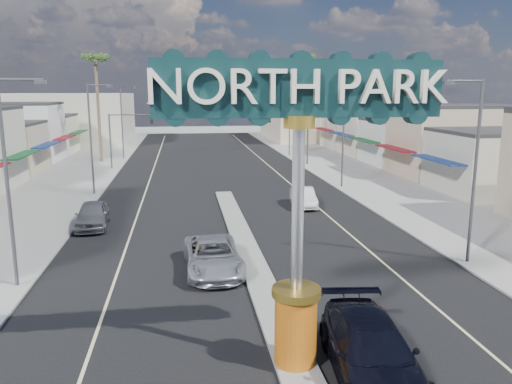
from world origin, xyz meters
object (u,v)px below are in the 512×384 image
object	(u,v)px
streetlight_l_near	(10,173)
car_parked_left	(92,215)
streetlight_r_mid	(342,130)
streetlight_r_far	(288,117)
palm_right_far	(305,63)
suv_right	(371,351)
streetlight_l_far	(123,119)
traffic_signal_left	(127,130)
gateway_sign	(298,180)
traffic_signal_right	(292,128)
car_parked_right	(303,197)
palm_right_mid	(301,75)
suv_left	(213,256)
streetlight_l_mid	(92,133)
palm_left_far	(95,64)
streetlight_r_near	(473,163)

from	to	relation	value
streetlight_l_near	car_parked_left	world-z (taller)	streetlight_l_near
streetlight_r_mid	streetlight_r_far	size ratio (longest dim) A/B	1.00
palm_right_far	suv_right	xyz separation A→B (m)	(-12.91, -60.94, -11.52)
streetlight_l_far	traffic_signal_left	bearing A→B (deg)	-81.14
streetlight_l_far	streetlight_r_mid	xyz separation A→B (m)	(20.87, -22.00, 0.00)
gateway_sign	streetlight_l_near	size ratio (longest dim) A/B	1.02
traffic_signal_right	gateway_sign	bearing A→B (deg)	-102.33
streetlight_l_near	car_parked_right	distance (m)	21.27
streetlight_l_far	palm_right_mid	xyz separation A→B (m)	(23.43, 4.00, 5.54)
streetlight_l_near	palm_right_mid	distance (m)	51.92
car_parked_right	suv_left	bearing A→B (deg)	-116.65
car_parked_right	traffic_signal_left	bearing A→B (deg)	129.53
streetlight_l_mid	streetlight_r_mid	distance (m)	20.87
car_parked_right	streetlight_l_far	bearing A→B (deg)	123.16
streetlight_l_mid	streetlight_l_far	bearing A→B (deg)	90.00
streetlight_l_far	car_parked_left	size ratio (longest dim) A/B	1.90
traffic_signal_left	car_parked_right	distance (m)	25.54
palm_left_far	suv_left	bearing A→B (deg)	-74.34
palm_left_far	traffic_signal_right	bearing A→B (deg)	-15.15
suv_right	car_parked_right	distance (m)	22.60
streetlight_l_near	palm_left_far	size ratio (longest dim) A/B	0.69
palm_right_far	streetlight_l_far	bearing A→B (deg)	-158.54
streetlight_r_far	streetlight_r_near	bearing A→B (deg)	-90.00
car_parked_left	traffic_signal_left	bearing A→B (deg)	87.12
streetlight_l_near	streetlight_l_far	distance (m)	42.00
traffic_signal_left	palm_left_far	bearing A→B (deg)	122.43
gateway_sign	streetlight_r_far	size ratio (longest dim) A/B	1.02
gateway_sign	palm_right_mid	distance (m)	55.76
streetlight_l_far	car_parked_left	world-z (taller)	streetlight_l_far
traffic_signal_right	car_parked_left	xyz separation A→B (m)	(-18.18, -24.29, -3.47)
traffic_signal_left	streetlight_l_far	world-z (taller)	streetlight_l_far
streetlight_r_mid	car_parked_left	world-z (taller)	streetlight_r_mid
streetlight_r_near	streetlight_r_mid	size ratio (longest dim) A/B	1.00
streetlight_r_mid	traffic_signal_left	bearing A→B (deg)	144.50
traffic_signal_left	streetlight_r_near	size ratio (longest dim) A/B	0.67
car_parked_right	palm_right_mid	bearing A→B (deg)	81.08
gateway_sign	palm_left_far	xyz separation A→B (m)	(-13.00, 48.02, 5.57)
gateway_sign	streetlight_r_near	size ratio (longest dim) A/B	1.02
streetlight_l_near	car_parked_left	distance (m)	10.70
palm_left_far	palm_right_mid	size ratio (longest dim) A/B	1.08
gateway_sign	streetlight_l_mid	size ratio (longest dim) A/B	1.02
streetlight_r_mid	suv_right	size ratio (longest dim) A/B	1.51
gateway_sign	car_parked_left	distance (m)	20.53
streetlight_l_far	car_parked_right	xyz separation A→B (m)	(15.93, -28.60, -4.37)
streetlight_l_mid	palm_left_far	distance (m)	21.16
traffic_signal_left	traffic_signal_right	distance (m)	18.37
car_parked_left	streetlight_r_near	bearing A→B (deg)	-29.87
streetlight_l_near	streetlight_r_far	bearing A→B (deg)	63.58
streetlight_r_mid	streetlight_r_far	world-z (taller)	same
streetlight_l_mid	streetlight_l_near	bearing A→B (deg)	-90.00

